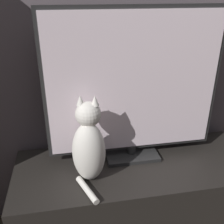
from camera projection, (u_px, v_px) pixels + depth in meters
The scene contains 3 objects.
tv_stand at pixel (135, 199), 1.45m from camera, with size 1.25×0.48×0.47m.
tv at pixel (134, 88), 1.26m from camera, with size 0.86×0.17×0.76m.
cat at pixel (89, 145), 1.19m from camera, with size 0.18×0.28×0.42m.
Camera 1 is at (-0.33, -0.12, 1.30)m, focal length 42.00 mm.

